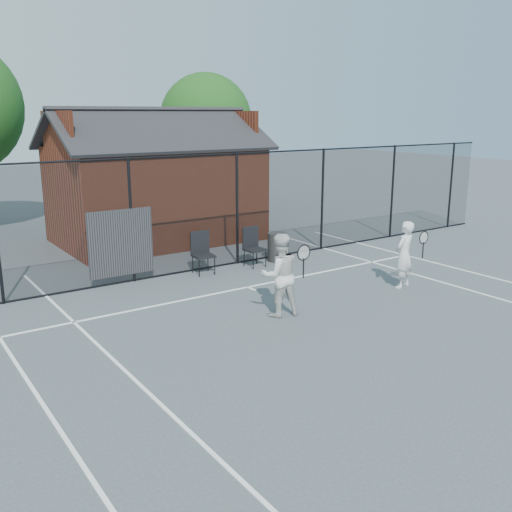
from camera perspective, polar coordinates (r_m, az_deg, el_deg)
ground at (r=11.23m, az=7.76°, el=-6.86°), size 80.00×80.00×0.00m
court_lines at (r=10.37m, az=12.72°, el=-8.89°), size 11.02×18.00×0.01m
fence at (r=14.64m, az=-6.21°, el=4.00°), size 22.04×3.00×3.00m
clubhouse at (r=18.52m, az=-9.96°, el=6.49°), size 6.50×4.36×4.19m
tree_right at (r=25.55m, az=-5.04°, el=13.41°), size 3.97×3.97×5.70m
player_front at (r=13.69m, az=14.60°, el=0.13°), size 0.74×0.58×1.59m
player_back at (r=11.42m, az=2.36°, el=-1.90°), size 0.98×0.83×1.69m
chair_left at (r=14.50m, az=-5.28°, el=0.22°), size 0.56×0.58×1.06m
chair_right at (r=15.14m, az=-0.10°, el=0.83°), size 0.51×0.53×1.03m
waste_bin at (r=15.77m, az=2.15°, el=0.91°), size 0.64×0.64×0.79m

